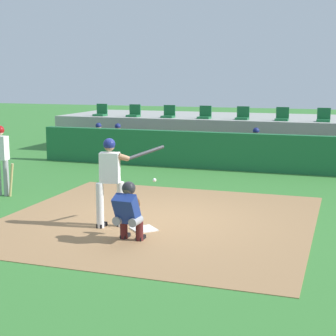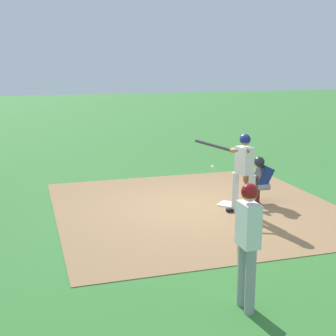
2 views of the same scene
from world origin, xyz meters
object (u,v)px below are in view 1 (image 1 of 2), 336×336
at_px(dugout_player_2, 255,147).
at_px(stadium_seat_1, 134,113).
at_px(dugout_player_0, 97,140).
at_px(stadium_seat_4, 243,116).
at_px(catcher_crouched, 129,209).
at_px(on_deck_batter, 1,156).
at_px(stadium_seat_2, 169,114).
at_px(stadium_seat_3, 205,115).
at_px(dugout_player_1, 117,141).
at_px(stadium_seat_6, 324,118).
at_px(stadium_seat_0, 101,112).
at_px(batter_at_plate, 111,177).
at_px(home_plate, 144,229).
at_px(stadium_seat_5, 282,117).

bearing_deg(dugout_player_2, stadium_seat_1, 158.48).
distance_m(dugout_player_0, stadium_seat_1, 2.30).
bearing_deg(stadium_seat_1, stadium_seat_4, 0.00).
bearing_deg(catcher_crouched, on_deck_batter, 150.83).
bearing_deg(dugout_player_2, stadium_seat_2, 151.29).
distance_m(dugout_player_0, stadium_seat_3, 4.16).
bearing_deg(stadium_seat_4, catcher_crouched, -89.98).
xyz_separation_m(dugout_player_2, stadium_seat_2, (-3.71, 2.03, 0.86)).
bearing_deg(stadium_seat_2, dugout_player_1, -122.72).
xyz_separation_m(dugout_player_0, stadium_seat_3, (3.52, 2.03, 0.86)).
xyz_separation_m(dugout_player_2, stadium_seat_6, (2.06, 2.03, 0.86)).
xyz_separation_m(dugout_player_2, stadium_seat_3, (-2.27, 2.03, 0.86)).
xyz_separation_m(on_deck_batter, stadium_seat_2, (1.62, 8.42, 0.51)).
bearing_deg(on_deck_batter, stadium_seat_3, 69.99).
relative_size(stadium_seat_0, stadium_seat_2, 1.00).
bearing_deg(batter_at_plate, catcher_crouched, -47.85).
distance_m(stadium_seat_0, stadium_seat_6, 8.67).
xyz_separation_m(home_plate, dugout_player_2, (0.83, 8.14, 0.65)).
distance_m(stadium_seat_0, stadium_seat_5, 7.22).
height_order(on_deck_batter, stadium_seat_1, stadium_seat_1).
bearing_deg(catcher_crouched, stadium_seat_4, 90.02).
bearing_deg(dugout_player_0, catcher_crouched, -60.82).
bearing_deg(stadium_seat_2, catcher_crouched, -75.18).
bearing_deg(batter_at_plate, stadium_seat_5, 78.23).
bearing_deg(stadium_seat_6, dugout_player_1, -163.98).
xyz_separation_m(batter_at_plate, catcher_crouched, (0.68, -0.75, -0.43)).
height_order(stadium_seat_2, stadium_seat_6, same).
distance_m(stadium_seat_4, stadium_seat_6, 2.89).
bearing_deg(stadium_seat_4, stadium_seat_3, 180.00).
distance_m(dugout_player_1, stadium_seat_4, 4.74).
distance_m(stadium_seat_0, stadium_seat_4, 5.78).
height_order(on_deck_batter, dugout_player_1, on_deck_batter).
relative_size(stadium_seat_2, stadium_seat_6, 1.00).
relative_size(catcher_crouched, stadium_seat_0, 3.19).
bearing_deg(stadium_seat_4, dugout_player_1, -154.13).
bearing_deg(stadium_seat_1, stadium_seat_5, 0.00).
distance_m(dugout_player_0, stadium_seat_6, 8.16).
bearing_deg(stadium_seat_2, stadium_seat_4, 0.00).
relative_size(home_plate, dugout_player_0, 0.34).
bearing_deg(stadium_seat_3, stadium_seat_5, 0.00).
relative_size(batter_at_plate, dugout_player_0, 1.39).
bearing_deg(dugout_player_2, stadium_seat_6, 44.60).
bearing_deg(stadium_seat_2, stadium_seat_5, 0.00).
relative_size(batter_at_plate, dugout_player_1, 1.39).
xyz_separation_m(catcher_crouched, stadium_seat_4, (-0.00, 10.94, 0.93)).
bearing_deg(stadium_seat_5, stadium_seat_4, 180.00).
distance_m(catcher_crouched, stadium_seat_1, 11.80).
bearing_deg(stadium_seat_2, stadium_seat_0, 180.00).
relative_size(batter_at_plate, stadium_seat_6, 3.76).
xyz_separation_m(home_plate, stadium_seat_0, (-5.78, 10.18, 1.51)).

